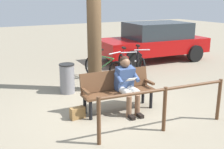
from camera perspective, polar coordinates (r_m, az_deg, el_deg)
name	(u,v)px	position (r m, az deg, el deg)	size (l,w,h in m)	color
ground_plane	(109,109)	(6.25, -0.52, -7.11)	(40.00, 40.00, 0.00)	gray
bench	(117,88)	(6.08, 1.05, -2.69)	(1.63, 0.58, 0.87)	#51331E
person_reading	(127,82)	(5.96, 3.01, -1.49)	(0.51, 0.78, 1.20)	#334772
handbag	(77,113)	(5.81, -7.04, -7.77)	(0.30, 0.14, 0.24)	olive
tree_trunk	(94,13)	(7.16, -3.69, 12.32)	(0.36, 0.36, 4.03)	#4C3823
litter_bin	(67,78)	(7.29, -9.11, -0.79)	(0.39, 0.39, 0.77)	slate
bicycle_blue	(139,64)	(8.95, 5.46, 2.20)	(0.72, 1.58, 0.94)	black
bicycle_red	(125,67)	(8.53, 2.69, 1.59)	(0.64, 1.62, 0.94)	black
bicycle_green	(104,68)	(8.31, -1.55, 1.24)	(0.67, 1.61, 0.94)	black
railing_fence	(165,102)	(5.18, 10.71, -5.43)	(2.61, 0.34, 0.85)	#51331E
parked_car	(154,41)	(11.10, 8.52, 6.84)	(4.33, 2.28, 1.47)	#A50C0C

